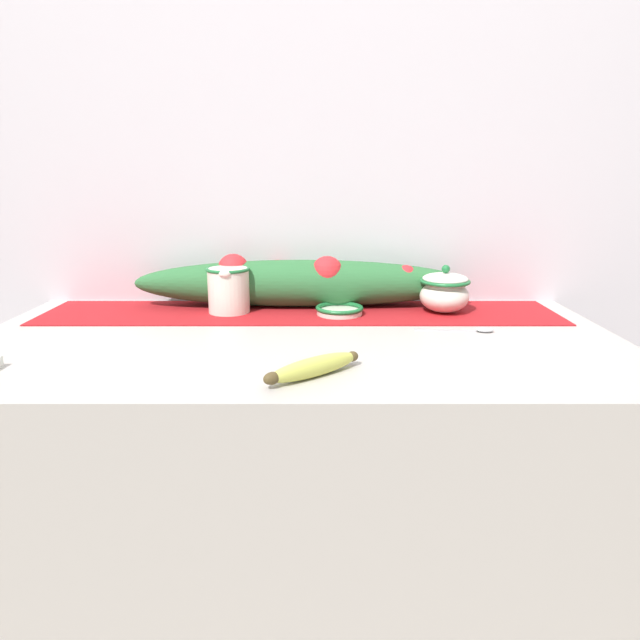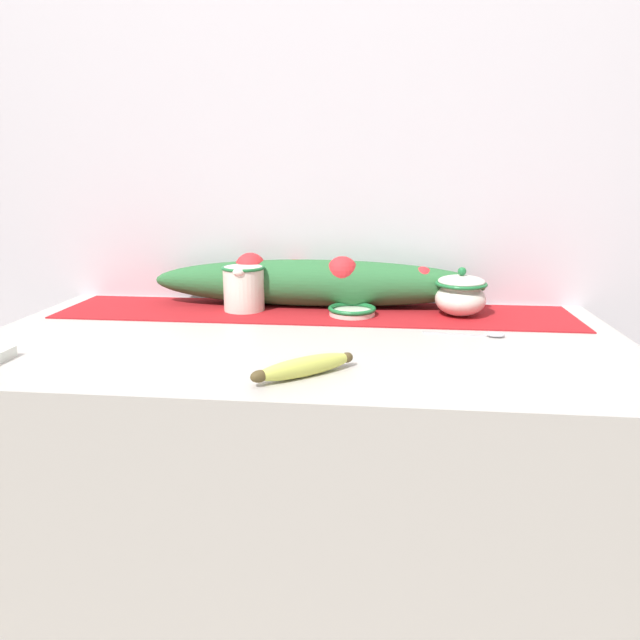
% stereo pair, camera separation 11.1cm
% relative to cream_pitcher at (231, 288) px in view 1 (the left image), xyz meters
% --- Properties ---
extents(countertop, '(1.33, 0.70, 0.89)m').
position_rel_cream_pitcher_xyz_m(countertop, '(0.17, -0.22, -0.51)').
color(countertop, '#B7B2AD').
rests_on(countertop, ground_plane).
extents(back_wall, '(2.13, 0.04, 2.40)m').
position_rel_cream_pitcher_xyz_m(back_wall, '(0.17, 0.15, 0.25)').
color(back_wall, silver).
rests_on(back_wall, ground_plane).
extents(table_runner, '(1.23, 0.25, 0.00)m').
position_rel_cream_pitcher_xyz_m(table_runner, '(0.17, -0.00, -0.06)').
color(table_runner, '#A8191E').
rests_on(table_runner, countertop).
extents(cream_pitcher, '(0.10, 0.12, 0.11)m').
position_rel_cream_pitcher_xyz_m(cream_pitcher, '(0.00, 0.00, 0.00)').
color(cream_pitcher, white).
rests_on(cream_pitcher, countertop).
extents(sugar_bowl, '(0.12, 0.12, 0.11)m').
position_rel_cream_pitcher_xyz_m(sugar_bowl, '(0.52, -0.00, -0.01)').
color(sugar_bowl, white).
rests_on(sugar_bowl, countertop).
extents(small_dish, '(0.11, 0.11, 0.02)m').
position_rel_cream_pitcher_xyz_m(small_dish, '(0.26, -0.02, -0.05)').
color(small_dish, white).
rests_on(small_dish, countertop).
extents(banana, '(0.17, 0.14, 0.03)m').
position_rel_cream_pitcher_xyz_m(banana, '(0.21, -0.45, -0.04)').
color(banana, '#CCD156').
rests_on(banana, countertop).
extents(spoon, '(0.17, 0.04, 0.01)m').
position_rel_cream_pitcher_xyz_m(spoon, '(0.56, -0.17, -0.06)').
color(spoon, '#B7B7BC').
rests_on(spoon, countertop).
extents(poinsettia_garland, '(0.83, 0.13, 0.13)m').
position_rel_cream_pitcher_xyz_m(poinsettia_garland, '(0.17, 0.06, 0.00)').
color(poinsettia_garland, '#2D6B38').
rests_on(poinsettia_garland, countertop).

